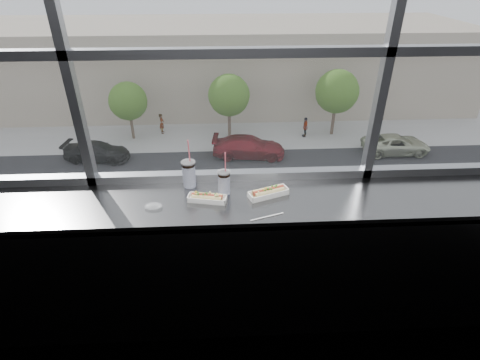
{
  "coord_description": "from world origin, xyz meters",
  "views": [
    {
      "loc": [
        -0.07,
        -0.88,
        2.49
      ],
      "look_at": [
        0.05,
        1.23,
        1.25
      ],
      "focal_mm": 28.0,
      "sensor_mm": 36.0,
      "label": 1
    }
  ],
  "objects_px": {
    "loose_straw": "(267,217)",
    "car_far_a": "(96,149)",
    "soda_cup_right": "(224,181)",
    "pedestrian_d": "(305,125)",
    "wrapper": "(153,206)",
    "car_near_c": "(240,203)",
    "tree_left": "(128,101)",
    "tree_center": "(229,95)",
    "car_near_b": "(87,206)",
    "hotdog_tray_left": "(207,198)",
    "hotdog_tray_right": "(268,192)",
    "tree_right": "(337,92)",
    "pedestrian_a": "(162,122)",
    "car_far_b": "(249,143)",
    "soda_cup_left": "(189,173)",
    "car_far_c": "(397,141)"
  },
  "relations": [
    {
      "from": "car_far_c",
      "to": "pedestrian_a",
      "type": "height_order",
      "value": "pedestrian_a"
    },
    {
      "from": "wrapper",
      "to": "car_near_b",
      "type": "distance_m",
      "value": 21.05
    },
    {
      "from": "soda_cup_left",
      "to": "wrapper",
      "type": "distance_m",
      "value": 0.36
    },
    {
      "from": "wrapper",
      "to": "car_far_b",
      "type": "height_order",
      "value": "wrapper"
    },
    {
      "from": "soda_cup_right",
      "to": "tree_center",
      "type": "height_order",
      "value": "soda_cup_right"
    },
    {
      "from": "car_far_b",
      "to": "tree_left",
      "type": "bearing_deg",
      "value": 73.39
    },
    {
      "from": "wrapper",
      "to": "loose_straw",
      "type": "bearing_deg",
      "value": -11.09
    },
    {
      "from": "pedestrian_d",
      "to": "car_far_a",
      "type": "bearing_deg",
      "value": -77.98
    },
    {
      "from": "car_far_a",
      "to": "tree_center",
      "type": "distance_m",
      "value": 11.39
    },
    {
      "from": "tree_left",
      "to": "tree_right",
      "type": "relative_size",
      "value": 0.87
    },
    {
      "from": "car_far_a",
      "to": "tree_right",
      "type": "xyz_separation_m",
      "value": [
        19.42,
        4.0,
        2.87
      ]
    },
    {
      "from": "loose_straw",
      "to": "wrapper",
      "type": "distance_m",
      "value": 0.74
    },
    {
      "from": "tree_center",
      "to": "tree_right",
      "type": "distance_m",
      "value": 9.1
    },
    {
      "from": "soda_cup_right",
      "to": "pedestrian_a",
      "type": "xyz_separation_m",
      "value": [
        -5.28,
        29.23,
        -11.08
      ]
    },
    {
      "from": "car_near_b",
      "to": "pedestrian_d",
      "type": "height_order",
      "value": "car_near_b"
    },
    {
      "from": "tree_center",
      "to": "pedestrian_d",
      "type": "bearing_deg",
      "value": -3.51
    },
    {
      "from": "car_near_c",
      "to": "tree_right",
      "type": "height_order",
      "value": "tree_right"
    },
    {
      "from": "soda_cup_right",
      "to": "tree_left",
      "type": "bearing_deg",
      "value": 105.21
    },
    {
      "from": "pedestrian_d",
      "to": "loose_straw",
      "type": "bearing_deg",
      "value": -14.01
    },
    {
      "from": "car_far_b",
      "to": "loose_straw",
      "type": "bearing_deg",
      "value": -178.58
    },
    {
      "from": "loose_straw",
      "to": "tree_left",
      "type": "height_order",
      "value": "loose_straw"
    },
    {
      "from": "hotdog_tray_right",
      "to": "soda_cup_left",
      "type": "distance_m",
      "value": 0.57
    },
    {
      "from": "hotdog_tray_right",
      "to": "tree_right",
      "type": "xyz_separation_m",
      "value": [
        9.49,
        28.24,
        -8.24
      ]
    },
    {
      "from": "soda_cup_left",
      "to": "wrapper",
      "type": "relative_size",
      "value": 3.43
    },
    {
      "from": "hotdog_tray_left",
      "to": "tree_right",
      "type": "xyz_separation_m",
      "value": [
        9.91,
        28.28,
        -8.24
      ]
    },
    {
      "from": "hotdog_tray_left",
      "to": "car_far_a",
      "type": "relative_size",
      "value": 0.05
    },
    {
      "from": "car_near_b",
      "to": "tree_center",
      "type": "xyz_separation_m",
      "value": [
        8.63,
        12.0,
        2.56
      ]
    },
    {
      "from": "loose_straw",
      "to": "tree_left",
      "type": "bearing_deg",
      "value": 87.35
    },
    {
      "from": "pedestrian_a",
      "to": "tree_right",
      "type": "relative_size",
      "value": 0.38
    },
    {
      "from": "loose_straw",
      "to": "car_far_a",
      "type": "relative_size",
      "value": 0.04
    },
    {
      "from": "soda_cup_right",
      "to": "wrapper",
      "type": "xyz_separation_m",
      "value": [
        -0.46,
        -0.15,
        -0.08
      ]
    },
    {
      "from": "hotdog_tray_left",
      "to": "hotdog_tray_right",
      "type": "xyz_separation_m",
      "value": [
        0.42,
        0.04,
        0.0
      ]
    },
    {
      "from": "wrapper",
      "to": "car_near_c",
      "type": "xyz_separation_m",
      "value": [
        1.42,
        16.35,
        -11.11
      ]
    },
    {
      "from": "soda_cup_right",
      "to": "car_near_b",
      "type": "height_order",
      "value": "soda_cup_right"
    },
    {
      "from": "car_far_b",
      "to": "car_near_b",
      "type": "bearing_deg",
      "value": 134.27
    },
    {
      "from": "hotdog_tray_left",
      "to": "loose_straw",
      "type": "distance_m",
      "value": 0.43
    },
    {
      "from": "car_near_b",
      "to": "tree_left",
      "type": "relative_size",
      "value": 1.33
    },
    {
      "from": "pedestrian_d",
      "to": "tree_left",
      "type": "height_order",
      "value": "tree_left"
    },
    {
      "from": "soda_cup_right",
      "to": "pedestrian_d",
      "type": "relative_size",
      "value": 0.16
    },
    {
      "from": "pedestrian_a",
      "to": "tree_center",
      "type": "bearing_deg",
      "value": -99.83
    },
    {
      "from": "car_near_b",
      "to": "pedestrian_a",
      "type": "height_order",
      "value": "car_near_b"
    },
    {
      "from": "car_far_a",
      "to": "car_near_b",
      "type": "distance_m",
      "value": 8.18
    },
    {
      "from": "soda_cup_right",
      "to": "car_near_c",
      "type": "relative_size",
      "value": 0.06
    },
    {
      "from": "loose_straw",
      "to": "car_near_c",
      "type": "relative_size",
      "value": 0.04
    },
    {
      "from": "loose_straw",
      "to": "car_far_a",
      "type": "bearing_deg",
      "value": 93.78
    },
    {
      "from": "wrapper",
      "to": "tree_center",
      "type": "height_order",
      "value": "wrapper"
    },
    {
      "from": "car_near_b",
      "to": "tree_right",
      "type": "relative_size",
      "value": 1.15
    },
    {
      "from": "tree_left",
      "to": "car_far_a",
      "type": "bearing_deg",
      "value": -116.06
    },
    {
      "from": "wrapper",
      "to": "pedestrian_a",
      "type": "distance_m",
      "value": 31.74
    },
    {
      "from": "car_far_b",
      "to": "pedestrian_d",
      "type": "height_order",
      "value": "car_far_b"
    }
  ]
}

